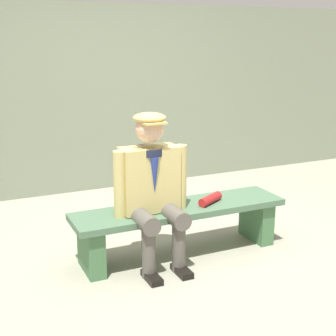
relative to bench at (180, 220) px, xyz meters
name	(u,v)px	position (x,y,z in m)	size (l,w,h in m)	color
ground_plane	(180,253)	(0.00, 0.00, -0.31)	(30.00, 30.00, 0.00)	gray
bench	(180,220)	(0.00, 0.00, 0.00)	(1.87, 0.46, 0.44)	#47684D
seated_man	(152,184)	(0.28, 0.06, 0.38)	(0.64, 0.60, 1.27)	tan
rolled_magazine	(210,199)	(-0.27, 0.04, 0.17)	(0.08, 0.08, 0.28)	#B21E1E
stadium_wall	(100,98)	(0.00, -2.26, 0.81)	(12.00, 0.24, 2.23)	gray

